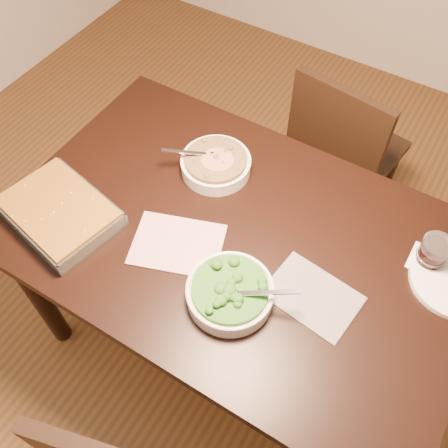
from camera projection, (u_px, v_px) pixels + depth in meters
name	position (u px, v px, depth m)	size (l,w,h in m)	color
ground	(234.00, 335.00, 2.11)	(4.00, 4.00, 0.00)	#4D2D16
table	(237.00, 252.00, 1.57)	(1.40, 0.90, 0.75)	black
magazine_a	(178.00, 244.00, 1.47)	(0.26, 0.19, 0.01)	#9E2D4C
magazine_b	(313.00, 296.00, 1.38)	(0.25, 0.18, 0.00)	#26282E
coaster	(427.00, 262.00, 1.44)	(0.10, 0.10, 0.00)	white
stew_bowl	(216.00, 164.00, 1.62)	(0.23, 0.23, 0.09)	white
broccoli_bowl	(230.00, 292.00, 1.35)	(0.26, 0.24, 0.09)	white
baking_dish	(59.00, 212.00, 1.51)	(0.39, 0.32, 0.06)	silver
wine_tumbler	(434.00, 252.00, 1.40)	(0.09, 0.09, 0.10)	black
chair_far	(341.00, 149.00, 2.08)	(0.45, 0.45, 0.85)	black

